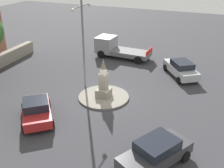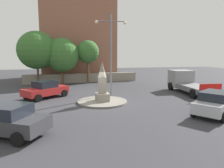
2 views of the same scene
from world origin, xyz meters
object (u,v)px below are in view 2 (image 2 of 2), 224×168
object	(u,v)px
tree_far_corner	(62,55)
car_silver_waiting	(216,102)
corner_building	(77,42)
streetlamp	(111,48)
car_red_parked_right	(46,89)
monument	(102,85)
car_dark_grey_passing	(4,119)
tree_near_wall	(37,50)
tree_mid_cluster	(88,52)
truck_grey_approaching	(187,82)

from	to	relation	value
tree_far_corner	car_silver_waiting	bearing A→B (deg)	121.24
corner_building	tree_far_corner	xyz separation A→B (m)	(2.38, 7.09, -2.07)
streetlamp	car_red_parked_right	bearing A→B (deg)	-5.96
car_silver_waiting	corner_building	distance (m)	24.97
monument	car_red_parked_right	world-z (taller)	monument
monument	tree_far_corner	bearing A→B (deg)	-74.21
car_dark_grey_passing	corner_building	xyz separation A→B (m)	(-5.01, -24.04, 5.05)
car_dark_grey_passing	tree_near_wall	bearing A→B (deg)	-88.62
car_dark_grey_passing	tree_near_wall	distance (m)	17.20
corner_building	tree_mid_cluster	size ratio (longest dim) A/B	2.05
streetlamp	car_red_parked_right	world-z (taller)	streetlamp
monument	car_silver_waiting	world-z (taller)	monument
streetlamp	monument	bearing A→B (deg)	61.86
monument	truck_grey_approaching	size ratio (longest dim) A/B	0.52
car_silver_waiting	corner_building	xyz separation A→B (m)	(7.45, -23.29, 5.05)
tree_near_wall	tree_far_corner	distance (m)	3.09
car_red_parked_right	tree_mid_cluster	bearing A→B (deg)	-119.35
monument	corner_building	world-z (taller)	corner_building
car_red_parked_right	car_silver_waiting	distance (m)	13.75
monument	car_dark_grey_passing	xyz separation A→B (m)	(5.82, 5.67, -0.64)
truck_grey_approaching	car_dark_grey_passing	bearing A→B (deg)	28.88
tree_near_wall	car_red_parked_right	bearing A→B (deg)	100.84
car_red_parked_right	corner_building	xyz separation A→B (m)	(-3.84, -15.45, 5.07)
tree_far_corner	corner_building	bearing A→B (deg)	-108.55
car_dark_grey_passing	truck_grey_approaching	bearing A→B (deg)	-151.12
tree_near_wall	tree_mid_cluster	xyz separation A→B (m)	(-6.36, -0.28, -0.20)
truck_grey_approaching	corner_building	world-z (taller)	corner_building
car_red_parked_right	monument	bearing A→B (deg)	147.86
monument	tree_mid_cluster	distance (m)	11.76
monument	corner_building	size ratio (longest dim) A/B	0.27
monument	car_silver_waiting	bearing A→B (deg)	143.43
monument	car_silver_waiting	distance (m)	8.29
truck_grey_approaching	tree_near_wall	bearing A→B (deg)	-28.40
monument	corner_building	xyz separation A→B (m)	(0.81, -18.37, 4.40)
truck_grey_approaching	monument	bearing A→B (deg)	16.14
corner_building	truck_grey_approaching	bearing A→B (deg)	123.05
streetlamp	car_red_parked_right	xyz separation A→B (m)	(5.88, -0.61, -3.67)
streetlamp	car_dark_grey_passing	world-z (taller)	streetlamp
truck_grey_approaching	tree_far_corner	xyz separation A→B (m)	(12.57, -8.57, 2.76)
car_dark_grey_passing	tree_mid_cluster	xyz separation A→B (m)	(-5.96, -17.10, 3.39)
monument	streetlamp	xyz separation A→B (m)	(-1.23, -2.31, 3.00)
streetlamp	car_silver_waiting	bearing A→B (deg)	126.77
tree_near_wall	corner_building	bearing A→B (deg)	-126.85
car_red_parked_right	tree_far_corner	distance (m)	9.01
car_red_parked_right	truck_grey_approaching	xyz separation A→B (m)	(-14.02, 0.21, 0.24)
tree_near_wall	tree_far_corner	size ratio (longest dim) A/B	1.13
monument	car_dark_grey_passing	bearing A→B (deg)	44.24
corner_building	tree_far_corner	bearing A→B (deg)	71.45
monument	tree_near_wall	world-z (taller)	tree_near_wall
streetlamp	car_dark_grey_passing	bearing A→B (deg)	48.51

